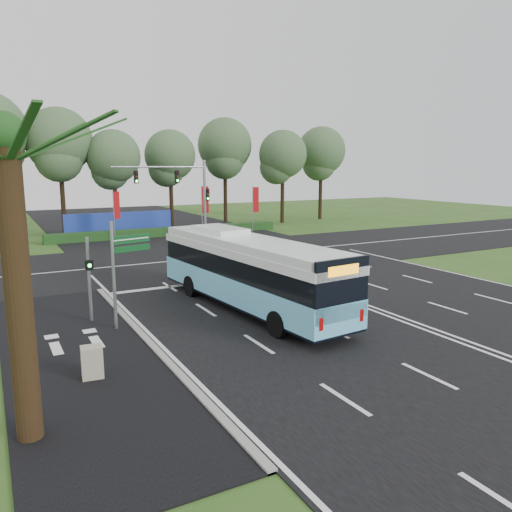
# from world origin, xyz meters

# --- Properties ---
(ground) EXTENTS (120.00, 120.00, 0.00)m
(ground) POSITION_xyz_m (0.00, 0.00, 0.00)
(ground) COLOR #2E521B
(ground) RESTS_ON ground
(road_main) EXTENTS (20.00, 120.00, 0.04)m
(road_main) POSITION_xyz_m (0.00, 0.00, 0.02)
(road_main) COLOR black
(road_main) RESTS_ON ground
(road_cross) EXTENTS (120.00, 14.00, 0.05)m
(road_cross) POSITION_xyz_m (0.00, 12.00, 0.03)
(road_cross) COLOR black
(road_cross) RESTS_ON ground
(bike_path) EXTENTS (5.00, 18.00, 0.06)m
(bike_path) POSITION_xyz_m (-12.50, -3.00, 0.03)
(bike_path) COLOR black
(bike_path) RESTS_ON ground
(kerb_strip) EXTENTS (0.25, 18.00, 0.12)m
(kerb_strip) POSITION_xyz_m (-10.10, -3.00, 0.06)
(kerb_strip) COLOR gray
(kerb_strip) RESTS_ON ground
(city_bus) EXTENTS (3.68, 12.50, 3.54)m
(city_bus) POSITION_xyz_m (-4.75, -0.66, 1.78)
(city_bus) COLOR #68C7F2
(city_bus) RESTS_ON ground
(pedestrian_signal) EXTENTS (0.31, 0.42, 3.61)m
(pedestrian_signal) POSITION_xyz_m (-11.45, 0.74, 1.97)
(pedestrian_signal) COLOR gray
(pedestrian_signal) RESTS_ON ground
(street_sign) EXTENTS (1.67, 0.47, 4.37)m
(street_sign) POSITION_xyz_m (-10.43, -0.66, 2.73)
(street_sign) COLOR gray
(street_sign) RESTS_ON ground
(utility_cabinet) EXTENTS (0.68, 0.59, 1.05)m
(utility_cabinet) POSITION_xyz_m (-12.52, -5.16, 0.53)
(utility_cabinet) COLOR #A79E86
(utility_cabinet) RESTS_ON ground
(banner_flag_left) EXTENTS (0.62, 0.27, 4.41)m
(banner_flag_left) POSITION_xyz_m (-5.09, 23.37, 2.88)
(banner_flag_left) COLOR gray
(banner_flag_left) RESTS_ON ground
(banner_flag_mid) EXTENTS (0.65, 0.31, 4.69)m
(banner_flag_mid) POSITION_xyz_m (3.29, 23.69, 3.05)
(banner_flag_mid) COLOR gray
(banner_flag_mid) RESTS_ON ground
(banner_flag_right) EXTENTS (0.67, 0.11, 4.56)m
(banner_flag_right) POSITION_xyz_m (8.20, 22.69, 2.98)
(banner_flag_right) COLOR gray
(banner_flag_right) RESTS_ON ground
(palm_tree) EXTENTS (3.20, 3.20, 7.65)m
(palm_tree) POSITION_xyz_m (-14.50, -8.00, 6.44)
(palm_tree) COLOR #382614
(palm_tree) RESTS_ON ground
(traffic_light_gantry) EXTENTS (8.41, 0.28, 7.00)m
(traffic_light_gantry) POSITION_xyz_m (0.21, 20.50, 4.66)
(traffic_light_gantry) COLOR gray
(traffic_light_gantry) RESTS_ON ground
(hedge) EXTENTS (22.00, 1.20, 0.80)m
(hedge) POSITION_xyz_m (0.00, 24.50, 0.40)
(hedge) COLOR #143613
(hedge) RESTS_ON ground
(blue_hoarding) EXTENTS (10.00, 0.30, 2.20)m
(blue_hoarding) POSITION_xyz_m (-4.00, 27.00, 1.10)
(blue_hoarding) COLOR #1C359A
(blue_hoarding) RESTS_ON ground
(eucalyptus_row) EXTENTS (48.98, 9.19, 12.91)m
(eucalyptus_row) POSITION_xyz_m (-2.03, 30.68, 8.62)
(eucalyptus_row) COLOR black
(eucalyptus_row) RESTS_ON ground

